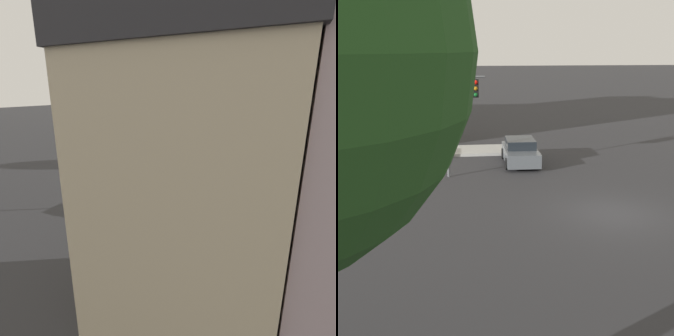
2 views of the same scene
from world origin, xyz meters
TOP-DOWN VIEW (x-y plane):
  - ground_plane at (0.00, 0.00)m, footprint 300.00×300.00m
  - street_tree at (-11.43, 8.55)m, footprint 5.16×5.16m
  - traffic_signal at (6.23, 5.80)m, footprint 0.69×2.06m
  - crossing_car_0 at (8.58, 2.44)m, footprint 4.08×2.00m
  - crossing_car_1 at (-8.77, -1.97)m, footprint 3.89×2.08m
  - parked_car_0 at (9.22, 10.98)m, footprint 2.11×4.28m
  - parked_car_1 at (9.17, 16.29)m, footprint 2.12×4.41m

SIDE VIEW (x-z plane):
  - ground_plane at x=0.00m, z-range 0.00..0.00m
  - parked_car_1 at x=9.17m, z-range -0.03..1.32m
  - crossing_car_0 at x=8.58m, z-range -0.03..1.36m
  - crossing_car_1 at x=-8.77m, z-range -0.03..1.39m
  - parked_car_0 at x=9.22m, z-range -0.04..1.42m
  - traffic_signal at x=6.23m, z-range 1.20..6.68m
  - street_tree at x=-11.43m, z-range 1.82..10.74m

